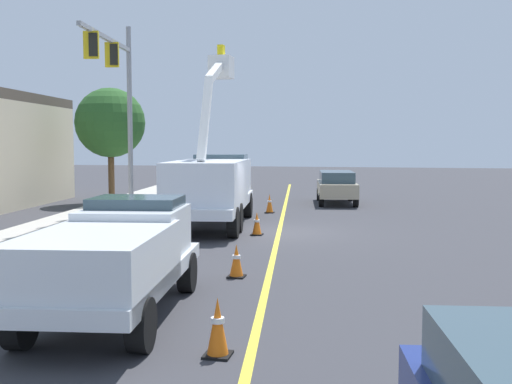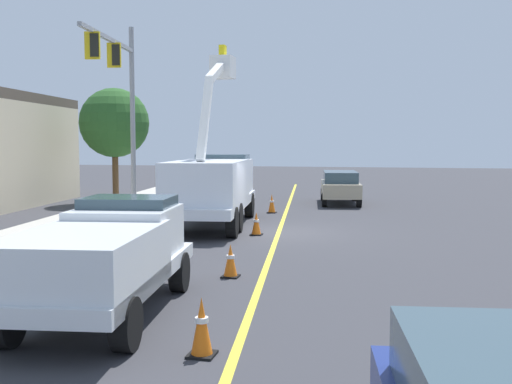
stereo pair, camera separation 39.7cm
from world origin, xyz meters
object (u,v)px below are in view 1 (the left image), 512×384
Objects in this scene: passing_minivan at (337,185)px; traffic_cone_mid_rear at (257,224)px; traffic_cone_leading at (218,327)px; traffic_signal_mast at (118,86)px; service_pickup_truck at (116,256)px; utility_bucket_truck at (213,184)px; traffic_cone_trailing at (270,204)px; traffic_cone_mid_front at (236,261)px.

passing_minivan is 6.32× the size of traffic_cone_mid_rear.
traffic_signal_mast is (15.22, 8.54, 5.11)m from traffic_cone_leading.
traffic_cone_mid_rear is at bearing 9.02° from traffic_cone_leading.
traffic_signal_mast reaches higher than service_pickup_truck.
traffic_cone_leading is 11.76m from traffic_cone_mid_rear.
passing_minivan is at bearing -9.26° from traffic_cone_mid_rear.
passing_minivan is 0.60× the size of traffic_signal_mast.
utility_bucket_truck is 14.26m from traffic_cone_leading.
utility_bucket_truck reaches higher than traffic_cone_trailing.
utility_bucket_truck is 4.89m from traffic_cone_trailing.
traffic_cone_trailing is (6.56, 0.79, 0.03)m from traffic_cone_mid_rear.
passing_minivan is at bearing -23.10° from utility_bucket_truck.
service_pickup_truck is at bearing -179.05° from traffic_cone_trailing.
traffic_signal_mast is at bearing 70.78° from utility_bucket_truck.
traffic_cone_trailing is 8.36m from traffic_signal_mast.
service_pickup_truck is 10.06m from traffic_cone_mid_rear.
traffic_cone_trailing is (13.03, 1.65, 0.04)m from traffic_cone_mid_front.
passing_minivan is 23.07m from traffic_cone_leading.
traffic_cone_leading is 1.12× the size of traffic_cone_mid_rear.
traffic_cone_trailing is (16.58, 0.27, -0.69)m from service_pickup_truck.
utility_bucket_truck is 10.28m from passing_minivan.
traffic_cone_mid_front is at bearing -21.22° from service_pickup_truck.
traffic_signal_mast is (-2.96, 5.91, 5.12)m from traffic_cone_trailing.
passing_minivan is 5.60m from traffic_cone_trailing.
passing_minivan is 6.37× the size of traffic_cone_mid_front.
traffic_cone_leading is (-1.59, -2.36, -0.68)m from service_pickup_truck.
traffic_cone_mid_front is (5.15, 0.98, -0.05)m from traffic_cone_leading.
utility_bucket_truck is 10.67× the size of traffic_cone_mid_rear.
service_pickup_truck is 21.60m from passing_minivan.
traffic_cone_mid_front is at bearing -160.40° from utility_bucket_truck.
traffic_signal_mast is at bearing 116.56° from traffic_cone_trailing.
traffic_cone_leading is at bearing -170.98° from traffic_cone_mid_rear.
traffic_cone_leading reaches higher than traffic_cone_mid_front.
traffic_cone_trailing reaches higher than traffic_cone_mid_rear.
utility_bucket_truck is at bearing -109.22° from traffic_signal_mast.
traffic_cone_trailing is at bearing -16.80° from utility_bucket_truck.
utility_bucket_truck is 1.69× the size of passing_minivan.
service_pickup_truck is at bearing -172.22° from utility_bucket_truck.
traffic_cone_mid_front is (-17.92, 1.00, -0.59)m from passing_minivan.
passing_minivan reaches higher than traffic_cone_leading.
passing_minivan is at bearing -47.49° from traffic_signal_mast.
passing_minivan is at bearing -3.20° from traffic_cone_mid_front.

